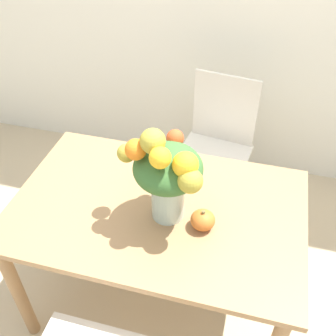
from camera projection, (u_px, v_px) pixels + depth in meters
name	position (u px, v px, depth m)	size (l,w,h in m)	color
ground_plane	(160.00, 297.00, 2.20)	(12.00, 12.00, 0.00)	tan
dining_table	(158.00, 222.00, 1.79)	(1.28, 0.82, 0.73)	#9E754C
flower_vase	(167.00, 174.00, 1.53)	(0.36, 0.31, 0.45)	#B2CCBC
pumpkin	(203.00, 220.00, 1.61)	(0.10, 0.10, 0.09)	orange
dining_chair_near_window	(216.00, 149.00, 2.44)	(0.47, 0.47, 0.92)	silver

